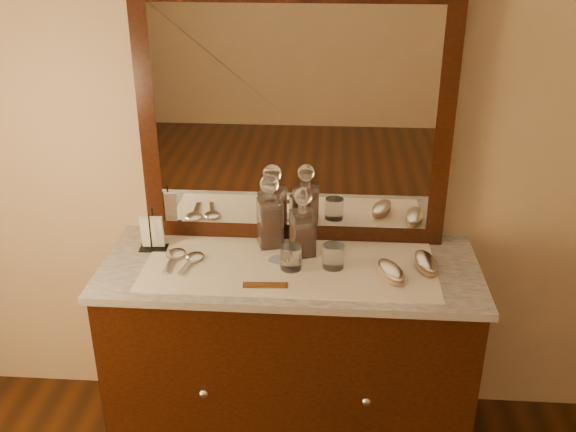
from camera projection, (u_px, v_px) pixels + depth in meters
The scene contains 18 objects.
dresser_cabinet at pixel (290, 358), 2.65m from camera, with size 1.40×0.55×0.82m, color black.
dresser_plinth at pixel (290, 428), 2.81m from camera, with size 1.46×0.59×0.08m, color black.
knob_left at pixel (204, 393), 2.40m from camera, with size 0.04×0.04×0.04m, color silver.
knob_right at pixel (366, 401), 2.36m from camera, with size 0.04×0.04×0.04m, color silver.
marble_top at pixel (290, 268), 2.48m from camera, with size 1.44×0.59×0.03m, color silver.
mirror_frame at pixel (294, 119), 2.48m from camera, with size 1.20×0.08×1.00m, color black.
mirror_glass at pixel (294, 122), 2.45m from camera, with size 1.06×0.01×0.86m, color white.
lace_runner at pixel (290, 267), 2.45m from camera, with size 1.10×0.45×0.00m, color white.
pin_dish at pixel (278, 261), 2.47m from camera, with size 0.07×0.07×0.01m, color silver.
comb at pixel (265, 285), 2.31m from camera, with size 0.16×0.03×0.01m, color brown.
napkin_rack at pixel (152, 234), 2.56m from camera, with size 0.11×0.07×0.16m.
decanter_left at pixel (270, 219), 2.56m from camera, with size 0.11×0.11×0.30m.
decanter_right at pixel (303, 229), 2.49m from camera, with size 0.11×0.11×0.28m.
brush_near at pixel (391, 272), 2.36m from camera, with size 0.13×0.18×0.05m.
brush_far at pixel (426, 263), 2.42m from camera, with size 0.10×0.18×0.05m.
hand_mirror_outer at pixel (175, 256), 2.51m from camera, with size 0.08×0.20×0.02m.
hand_mirror_inner at pixel (193, 259), 2.48m from camera, with size 0.09×0.19×0.02m.
tumblers at pixel (312, 257), 2.42m from camera, with size 0.24×0.10×0.09m.
Camera 1 is at (0.15, -0.20, 2.05)m, focal length 40.41 mm.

